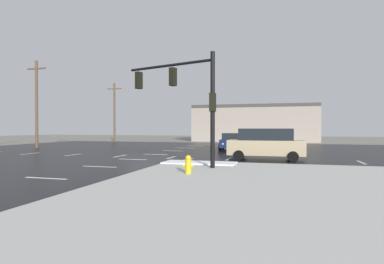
# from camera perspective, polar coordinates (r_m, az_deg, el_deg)

# --- Properties ---
(ground_plane) EXTENTS (120.00, 120.00, 0.00)m
(ground_plane) POSITION_cam_1_polar(r_m,az_deg,el_deg) (22.89, -8.42, -4.49)
(ground_plane) COLOR slate
(road_asphalt) EXTENTS (44.00, 44.00, 0.02)m
(road_asphalt) POSITION_cam_1_polar(r_m,az_deg,el_deg) (22.89, -8.42, -4.47)
(road_asphalt) COLOR black
(road_asphalt) RESTS_ON ground_plane
(snow_strip_curbside) EXTENTS (4.00, 1.60, 0.06)m
(snow_strip_curbside) POSITION_cam_1_polar(r_m,az_deg,el_deg) (17.47, 1.35, -5.56)
(snow_strip_curbside) COLOR white
(snow_strip_curbside) RESTS_ON sidewalk_corner
(lane_markings) EXTENTS (36.15, 36.15, 0.01)m
(lane_markings) POSITION_cam_1_polar(r_m,az_deg,el_deg) (21.15, -6.94, -4.86)
(lane_markings) COLOR silver
(lane_markings) RESTS_ON road_asphalt
(traffic_signal_mast) EXTENTS (5.21, 1.76, 5.66)m
(traffic_signal_mast) POSITION_cam_1_polar(r_m,az_deg,el_deg) (16.24, -0.94, 7.34)
(traffic_signal_mast) COLOR black
(traffic_signal_mast) RESTS_ON sidewalk_corner
(fire_hydrant) EXTENTS (0.48, 0.26, 0.79)m
(fire_hydrant) POSITION_cam_1_polar(r_m,az_deg,el_deg) (13.48, -0.68, -5.88)
(fire_hydrant) COLOR gold
(fire_hydrant) RESTS_ON sidewalk_corner
(strip_building_background) EXTENTS (18.56, 8.00, 5.58)m
(strip_building_background) POSITION_cam_1_polar(r_m,az_deg,el_deg) (50.54, 11.30, 1.55)
(strip_building_background) COLOR gray
(strip_building_background) RESTS_ON ground_plane
(suv_tan) EXTENTS (4.87, 2.25, 2.03)m
(suv_tan) POSITION_cam_1_polar(r_m,az_deg,el_deg) (20.88, 13.18, -2.01)
(suv_tan) COLOR tan
(suv_tan) RESTS_ON road_asphalt
(sedan_navy) EXTENTS (2.32, 4.65, 1.58)m
(sedan_navy) POSITION_cam_1_polar(r_m,az_deg,el_deg) (29.54, 7.13, -1.65)
(sedan_navy) COLOR #141E47
(sedan_navy) RESTS_ON road_asphalt
(utility_pole_far) EXTENTS (2.20, 0.28, 8.92)m
(utility_pole_far) POSITION_cam_1_polar(r_m,az_deg,el_deg) (35.89, -26.31, 4.81)
(utility_pole_far) COLOR brown
(utility_pole_far) RESTS_ON ground_plane
(utility_pole_distant) EXTENTS (2.20, 0.28, 8.55)m
(utility_pole_distant) POSITION_cam_1_polar(r_m,az_deg,el_deg) (47.04, -13.86, 3.66)
(utility_pole_distant) COLOR brown
(utility_pole_distant) RESTS_ON ground_plane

